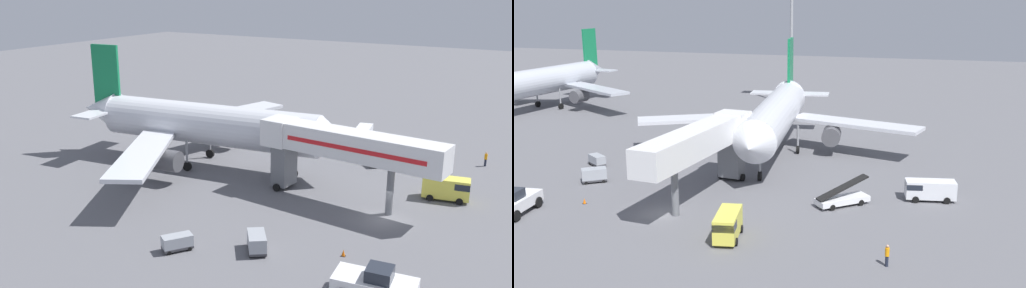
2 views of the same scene
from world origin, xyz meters
The scene contains 13 objects.
ground_plane centered at (0.00, 0.00, 0.00)m, with size 300.00×300.00×0.00m, color slate.
airplane_at_gate centered at (4.64, 24.58, 5.18)m, with size 37.80×36.24×14.10m.
jet_bridge centered at (2.06, 5.77, 5.85)m, with size 5.29×19.78×7.71m.
pushback_tug centered at (-13.68, -3.79, 1.18)m, with size 3.49×6.10×2.52m.
belt_loader_truck centered at (16.26, 7.18, 0.74)m, with size 5.38×5.05×2.82m.
service_van_near_left centered at (8.15, -3.98, 1.35)m, with size 2.68×4.90×2.38m.
service_van_far_right centered at (24.51, 11.11, 1.19)m, with size 5.26×2.84×2.08m.
baggage_cart_rear_right centered at (-14.97, 12.96, 0.76)m, with size 2.77×2.43×1.36m.
baggage_cart_mid_center centered at (-11.73, 7.12, 0.87)m, with size 3.02×2.74×1.58m.
ground_crew_worker_foreground centered at (21.81, -5.60, 0.96)m, with size 0.39×0.39×1.81m.
safety_cone_alpha centered at (-8.82, 0.54, 0.28)m, with size 0.37×0.37×0.56m.
airplane_background centered at (-44.21, 43.85, 5.12)m, with size 36.92×33.12×13.80m.
apron_light_mast centered at (-1.79, 58.61, 18.67)m, with size 2.40×2.40×27.15m.
Camera 2 is at (24.81, -49.22, 20.60)m, focal length 42.04 mm.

